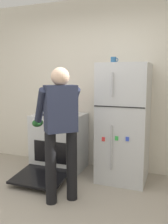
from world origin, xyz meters
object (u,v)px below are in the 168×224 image
object	(u,v)px
stove_range	(59,143)
pepper_mill	(48,106)
red_pot	(67,112)
coffee_mug	(114,60)
refrigerator	(124,123)
person_cook	(60,123)

from	to	relation	value
stove_range	pepper_mill	world-z (taller)	pepper_mill
red_pot	coffee_mug	bearing A→B (deg)	8.18
refrigerator	pepper_mill	bearing A→B (deg)	171.45
refrigerator	coffee_mug	distance (m)	0.90
person_cook	pepper_mill	distance (m)	1.34
red_pot	coffee_mug	world-z (taller)	coffee_mug
stove_range	coffee_mug	world-z (taller)	coffee_mug
stove_range	pepper_mill	xyz separation A→B (m)	(-0.30, 0.22, 0.56)
coffee_mug	pepper_mill	world-z (taller)	coffee_mug
stove_range	pepper_mill	size ratio (longest dim) A/B	6.55
red_pot	coffee_mug	size ratio (longest dim) A/B	2.87
red_pot	person_cook	bearing A→B (deg)	-70.45
stove_range	red_pot	world-z (taller)	red_pot
coffee_mug	pepper_mill	bearing A→B (deg)	172.60
stove_range	person_cook	size ratio (longest dim) A/B	0.76
coffee_mug	person_cook	bearing A→B (deg)	-112.55
refrigerator	red_pot	distance (m)	0.88
stove_range	red_pot	distance (m)	0.54
pepper_mill	person_cook	bearing A→B (deg)	-55.28
coffee_mug	pepper_mill	size ratio (longest dim) A/B	0.60
person_cook	pepper_mill	world-z (taller)	person_cook
stove_range	person_cook	bearing A→B (deg)	-62.36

